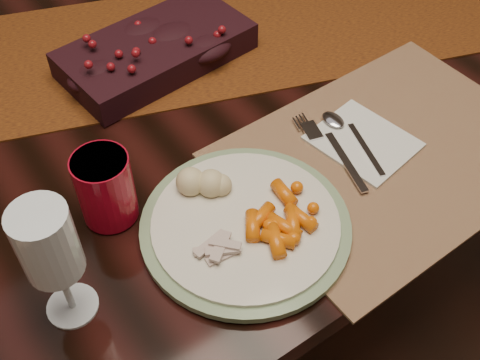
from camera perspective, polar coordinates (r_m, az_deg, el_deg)
floor at (r=1.62m, az=-5.29°, el=-12.34°), size 5.00×5.00×0.00m
dining_table at (r=1.30m, az=-6.43°, el=-4.29°), size 1.80×1.00×0.75m
table_runner at (r=1.13m, az=-8.70°, el=12.29°), size 1.74×0.90×0.00m
centerpiece at (r=1.07m, az=-7.99°, el=12.43°), size 0.34×0.20×0.06m
placemat_main at (r=0.94m, az=13.86°, el=2.41°), size 0.49×0.36×0.00m
dinner_plate at (r=0.81m, az=0.53°, el=-4.29°), size 0.36×0.36×0.02m
baby_carrots at (r=0.80m, az=3.33°, el=-3.34°), size 0.12×0.11×0.02m
mashed_potatoes at (r=0.83m, az=-3.37°, el=0.30°), size 0.09×0.09×0.04m
turkey_shreds at (r=0.77m, az=-1.96°, el=-6.52°), size 0.08×0.07×0.02m
napkin at (r=0.94m, az=11.59°, el=3.60°), size 0.15×0.16×0.00m
fork at (r=0.91m, az=9.19°, el=2.51°), size 0.07×0.16×0.00m
spoon at (r=0.94m, az=10.88°, el=3.76°), size 0.07×0.14×0.00m
red_cup at (r=0.81m, az=-12.65°, el=-0.74°), size 0.09×0.09×0.10m
wine_glass at (r=0.71m, az=-17.03°, el=-7.76°), size 0.08×0.08×0.18m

